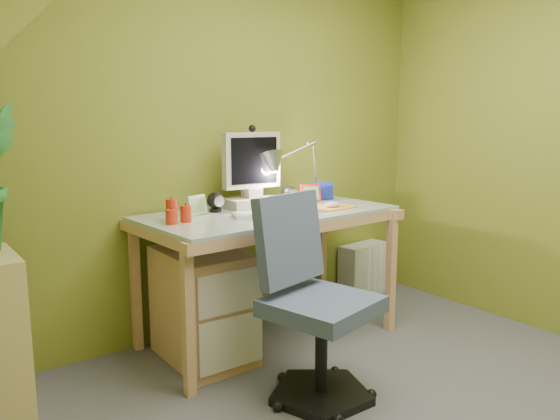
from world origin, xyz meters
TOP-DOWN VIEW (x-y plane):
  - wall_back at (0.00, 1.60)m, footprint 3.20×0.01m
  - desk at (0.08, 1.23)m, footprint 1.54×0.84m
  - monitor at (0.08, 1.41)m, footprint 0.42×0.25m
  - speaker_left at (-0.19, 1.39)m, footprint 0.11×0.11m
  - speaker_right at (0.35, 1.39)m, footprint 0.10×0.10m
  - keyboard at (0.00, 1.09)m, footprint 0.45×0.27m
  - mousepad at (0.46, 1.09)m, footprint 0.27×0.20m
  - mouse at (0.46, 1.09)m, footprint 0.12×0.09m
  - amber_tumbler at (0.26, 1.15)m, footprint 0.07×0.07m
  - candle_cluster at (-0.52, 1.24)m, footprint 0.17×0.16m
  - photo_frame_red at (0.50, 1.35)m, footprint 0.14×0.05m
  - photo_frame_blue at (0.64, 1.39)m, footprint 0.12×0.10m
  - photo_frame_green at (-0.32, 1.37)m, footprint 0.13×0.06m
  - desk_lamp at (0.53, 1.41)m, footprint 0.57×0.34m
  - task_chair at (-0.12, 0.50)m, footprint 0.65×0.65m
  - radiator at (1.16, 1.50)m, footprint 0.41×0.20m

SIDE VIEW (x-z plane):
  - radiator at x=1.16m, z-range 0.00..0.40m
  - desk at x=0.08m, z-range 0.00..0.80m
  - task_chair at x=-0.12m, z-range 0.00..0.97m
  - mousepad at x=0.46m, z-range 0.80..0.81m
  - keyboard at x=0.00m, z-range 0.80..0.83m
  - mouse at x=0.46m, z-range 0.80..0.84m
  - amber_tumbler at x=0.26m, z-range 0.80..0.88m
  - photo_frame_green at x=-0.32m, z-range 0.80..0.92m
  - speaker_right at x=0.35m, z-range 0.80..0.92m
  - speaker_left at x=-0.19m, z-range 0.80..0.92m
  - candle_cluster at x=-0.52m, z-range 0.80..0.92m
  - photo_frame_red at x=0.50m, z-range 0.80..0.92m
  - photo_frame_blue at x=0.64m, z-range 0.80..0.92m
  - monitor at x=0.08m, z-range 0.80..1.36m
  - desk_lamp at x=0.53m, z-range 0.80..1.37m
  - wall_back at x=0.00m, z-range 0.00..2.40m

